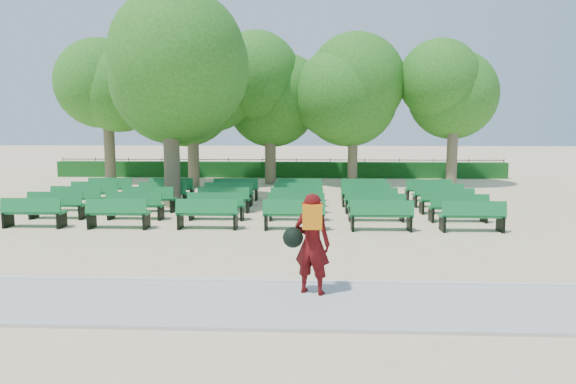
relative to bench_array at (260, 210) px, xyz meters
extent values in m
plane|color=beige|center=(-0.09, -1.89, -0.09)|extent=(120.00, 120.00, 0.00)
cube|color=#B0B0AB|center=(-0.09, -9.29, -0.06)|extent=(30.00, 2.20, 0.06)
cube|color=silver|center=(-0.09, -8.14, -0.04)|extent=(30.00, 0.12, 0.10)
cube|color=#134A17|center=(-0.09, 12.11, 0.36)|extent=(26.00, 0.70, 0.90)
cube|color=#136D30|center=(0.00, 0.01, 0.36)|extent=(1.82, 0.62, 0.06)
cube|color=#136D30|center=(0.00, -0.19, 0.61)|extent=(1.80, 0.26, 0.42)
cylinder|color=brown|center=(-3.36, 1.13, 1.56)|extent=(0.59, 0.59, 3.30)
ellipsoid|color=#2A6E1D|center=(-3.36, 1.13, 4.62)|extent=(5.13, 5.13, 4.61)
imported|color=#4A0A0B|center=(1.80, -8.76, 0.86)|extent=(0.76, 0.63, 1.79)
cube|color=orange|center=(1.80, -8.96, 1.38)|extent=(0.33, 0.17, 0.42)
sphere|color=black|center=(1.46, -8.82, 0.98)|extent=(0.36, 0.36, 0.36)
camera|label=1|loc=(1.76, -17.56, 2.93)|focal=32.00mm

